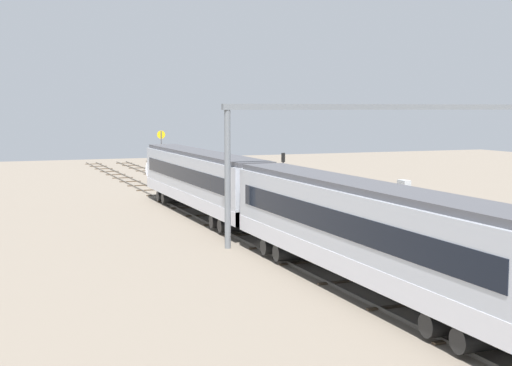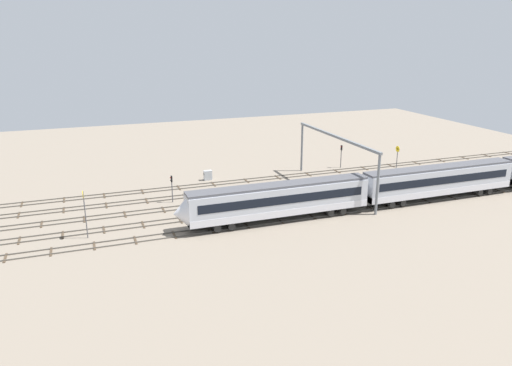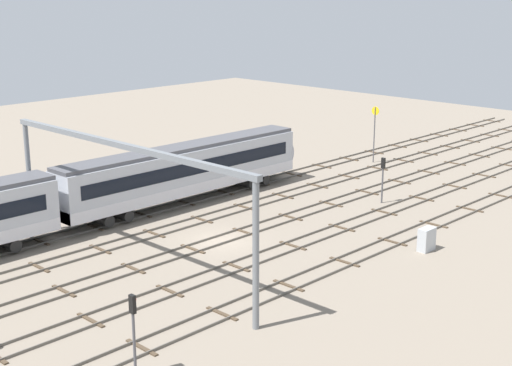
{
  "view_description": "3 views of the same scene",
  "coord_description": "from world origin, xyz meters",
  "px_view_note": "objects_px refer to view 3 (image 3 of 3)",
  "views": [
    {
      "loc": [
        -47.57,
        24.91,
        8.24
      ],
      "look_at": [
        5.42,
        4.22,
        2.26
      ],
      "focal_mm": 50.0,
      "sensor_mm": 36.0,
      "label": 1
    },
    {
      "loc": [
        27.41,
        62.59,
        22.89
      ],
      "look_at": [
        5.44,
        2.68,
        3.31
      ],
      "focal_mm": 33.98,
      "sensor_mm": 36.0,
      "label": 2
    },
    {
      "loc": [
        -34.35,
        -36.95,
        17.71
      ],
      "look_at": [
        6.84,
        2.99,
        2.44
      ],
      "focal_mm": 51.99,
      "sensor_mm": 36.0,
      "label": 3
    }
  ],
  "objects_px": {
    "overhead_gantry": "(122,171)",
    "speed_sign_near_foreground": "(375,127)",
    "signal_light_trackside_approach": "(383,173)",
    "relay_cabinet": "(427,239)",
    "signal_light_trackside_departure": "(134,323)"
  },
  "relations": [
    {
      "from": "overhead_gantry",
      "to": "speed_sign_near_foreground",
      "type": "bearing_deg",
      "value": 10.34
    },
    {
      "from": "signal_light_trackside_approach",
      "to": "relay_cabinet",
      "type": "height_order",
      "value": "signal_light_trackside_approach"
    },
    {
      "from": "speed_sign_near_foreground",
      "to": "overhead_gantry",
      "type": "bearing_deg",
      "value": -169.66
    },
    {
      "from": "overhead_gantry",
      "to": "signal_light_trackside_departure",
      "type": "xyz_separation_m",
      "value": [
        -7.5,
        -10.96,
        -3.96
      ]
    },
    {
      "from": "relay_cabinet",
      "to": "overhead_gantry",
      "type": "bearing_deg",
      "value": 145.54
    },
    {
      "from": "speed_sign_near_foreground",
      "to": "signal_light_trackside_approach",
      "type": "bearing_deg",
      "value": -141.89
    },
    {
      "from": "overhead_gantry",
      "to": "relay_cabinet",
      "type": "relative_size",
      "value": 14.6
    },
    {
      "from": "relay_cabinet",
      "to": "signal_light_trackside_departure",
      "type": "bearing_deg",
      "value": 178.53
    },
    {
      "from": "speed_sign_near_foreground",
      "to": "signal_light_trackside_departure",
      "type": "xyz_separation_m",
      "value": [
        -43.74,
        -17.57,
        -1.0
      ]
    },
    {
      "from": "signal_light_trackside_departure",
      "to": "relay_cabinet",
      "type": "height_order",
      "value": "signal_light_trackside_departure"
    },
    {
      "from": "overhead_gantry",
      "to": "speed_sign_near_foreground",
      "type": "height_order",
      "value": "overhead_gantry"
    },
    {
      "from": "overhead_gantry",
      "to": "signal_light_trackside_approach",
      "type": "distance_m",
      "value": 24.92
    },
    {
      "from": "speed_sign_near_foreground",
      "to": "signal_light_trackside_departure",
      "type": "bearing_deg",
      "value": -158.11
    },
    {
      "from": "signal_light_trackside_approach",
      "to": "relay_cabinet",
      "type": "relative_size",
      "value": 2.41
    },
    {
      "from": "speed_sign_near_foreground",
      "to": "relay_cabinet",
      "type": "relative_size",
      "value": 3.6
    }
  ]
}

